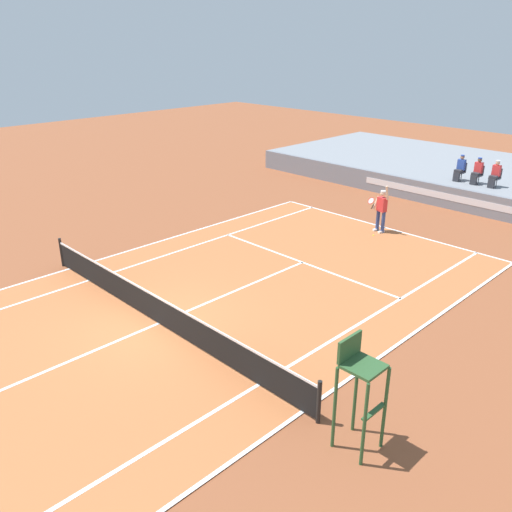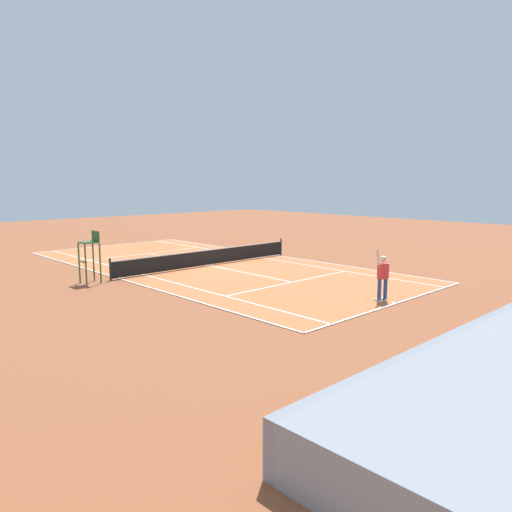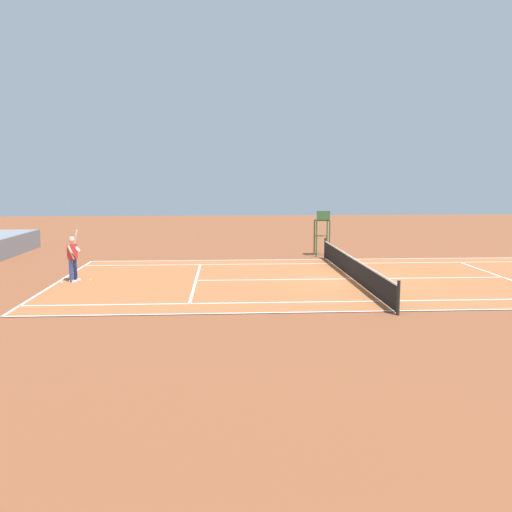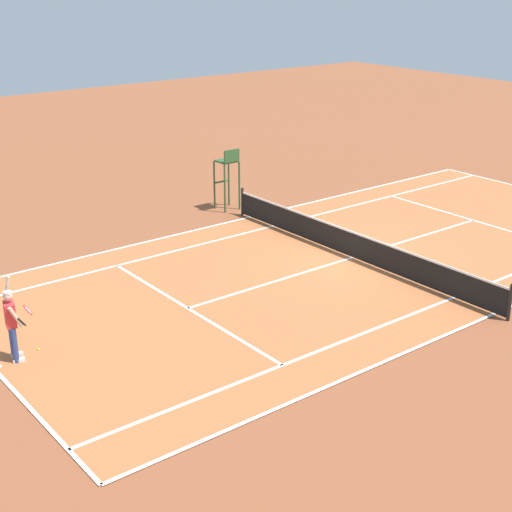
# 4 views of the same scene
# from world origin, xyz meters

# --- Properties ---
(ground_plane) EXTENTS (80.00, 80.00, 0.00)m
(ground_plane) POSITION_xyz_m (0.00, 0.00, 0.00)
(ground_plane) COLOR brown
(court) EXTENTS (11.08, 23.88, 0.03)m
(court) POSITION_xyz_m (0.00, 0.00, 0.01)
(court) COLOR #B76638
(court) RESTS_ON ground
(net) EXTENTS (11.98, 0.10, 1.07)m
(net) POSITION_xyz_m (0.00, 0.00, 0.52)
(net) COLOR black
(net) RESTS_ON ground
(tennis_player) EXTENTS (0.83, 0.61, 2.08)m
(tennis_player) POSITION_xyz_m (0.10, 11.29, 0.99)
(tennis_player) COLOR navy
(tennis_player) RESTS_ON ground
(tennis_ball) EXTENTS (0.07, 0.07, 0.07)m
(tennis_ball) POSITION_xyz_m (0.23, 10.66, 0.03)
(tennis_ball) COLOR #D1E533
(tennis_ball) RESTS_ON ground
(umpire_chair) EXTENTS (0.77, 0.77, 2.44)m
(umpire_chair) POSITION_xyz_m (6.88, 0.00, 1.56)
(umpire_chair) COLOR #2D562D
(umpire_chair) RESTS_ON ground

